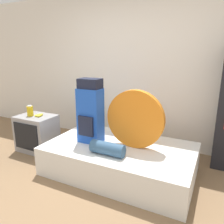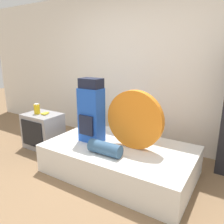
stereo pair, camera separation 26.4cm
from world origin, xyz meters
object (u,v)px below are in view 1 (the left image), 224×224
object	(u,v)px
canister	(30,111)
tent_bag	(135,119)
backpack	(90,112)
television	(37,133)
sleeping_roll	(107,148)

from	to	relation	value
canister	tent_bag	bearing A→B (deg)	1.81
backpack	tent_bag	world-z (taller)	backpack
television	canister	bearing A→B (deg)	-157.84
backpack	canister	world-z (taller)	backpack
tent_bag	canister	bearing A→B (deg)	-178.19
backpack	sleeping_roll	bearing A→B (deg)	-33.40
canister	backpack	bearing A→B (deg)	-2.36
tent_bag	television	size ratio (longest dim) A/B	1.25
backpack	television	xyz separation A→B (m)	(-1.10, 0.08, -0.51)
television	sleeping_roll	bearing A→B (deg)	-12.78
sleeping_roll	canister	bearing A→B (deg)	168.86
backpack	sleeping_roll	size ratio (longest dim) A/B	2.05
backpack	tent_bag	xyz separation A→B (m)	(0.61, 0.10, -0.04)
tent_bag	backpack	bearing A→B (deg)	-170.20
sleeping_roll	canister	xyz separation A→B (m)	(-1.58, 0.31, 0.21)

